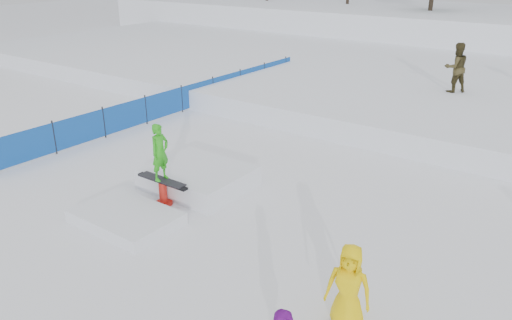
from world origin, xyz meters
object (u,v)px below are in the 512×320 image
Objects in this scene: safety_fence at (182,99)px; spectator_yellow at (349,288)px; jib_rail_feature at (179,185)px; walker_olive at (456,68)px.

safety_fence is 13.34m from spectator_yellow.
spectator_yellow reaches higher than safety_fence.
spectator_yellow is 0.35× the size of jib_rail_feature.
walker_olive reaches higher than spectator_yellow.
spectator_yellow is at bearing 54.87° from walker_olive.
jib_rail_feature is (-3.37, -12.06, -1.46)m from walker_olive.
spectator_yellow is (2.36, -14.01, -0.99)m from walker_olive.
spectator_yellow is (11.00, -7.54, 0.23)m from safety_fence.
walker_olive is 0.44× the size of jib_rail_feature.
jib_rail_feature is at bearing 148.50° from spectator_yellow.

